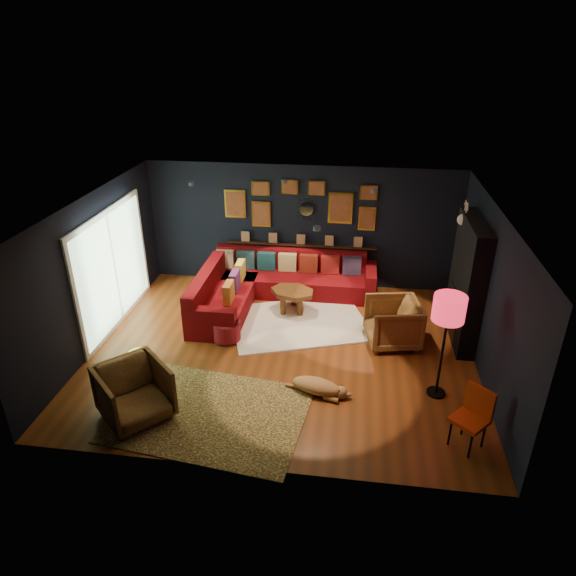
# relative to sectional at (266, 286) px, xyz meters

# --- Properties ---
(floor) EXTENTS (6.50, 6.50, 0.00)m
(floor) POSITION_rel_sectional_xyz_m (0.61, -1.81, -0.32)
(floor) COLOR brown
(floor) RESTS_ON ground
(room_walls) EXTENTS (6.50, 6.50, 6.50)m
(room_walls) POSITION_rel_sectional_xyz_m (0.61, -1.81, 1.27)
(room_walls) COLOR black
(room_walls) RESTS_ON ground
(sectional) EXTENTS (3.41, 2.69, 0.86)m
(sectional) POSITION_rel_sectional_xyz_m (0.00, 0.00, 0.00)
(sectional) COLOR maroon
(sectional) RESTS_ON ground
(ledge) EXTENTS (3.20, 0.12, 0.04)m
(ledge) POSITION_rel_sectional_xyz_m (0.61, 0.87, 0.60)
(ledge) COLOR black
(ledge) RESTS_ON room_walls
(gallery_wall) EXTENTS (3.15, 0.04, 1.02)m
(gallery_wall) POSITION_rel_sectional_xyz_m (0.60, 0.91, 1.48)
(gallery_wall) COLOR gold
(gallery_wall) RESTS_ON room_walls
(sunburst_mirror) EXTENTS (0.47, 0.16, 0.47)m
(sunburst_mirror) POSITION_rel_sectional_xyz_m (0.71, 0.91, 1.38)
(sunburst_mirror) COLOR silver
(sunburst_mirror) RESTS_ON room_walls
(fireplace) EXTENTS (0.31, 1.60, 2.20)m
(fireplace) POSITION_rel_sectional_xyz_m (3.71, -0.91, 0.70)
(fireplace) COLOR black
(fireplace) RESTS_ON ground
(deer_head) EXTENTS (0.50, 0.28, 0.45)m
(deer_head) POSITION_rel_sectional_xyz_m (3.75, -0.41, 1.73)
(deer_head) COLOR white
(deer_head) RESTS_ON fireplace
(sliding_door) EXTENTS (0.06, 2.80, 2.20)m
(sliding_door) POSITION_rel_sectional_xyz_m (-2.60, -1.21, 0.78)
(sliding_door) COLOR white
(sliding_door) RESTS_ON ground
(ceiling_spots) EXTENTS (3.30, 2.50, 0.06)m
(ceiling_spots) POSITION_rel_sectional_xyz_m (0.61, -1.01, 2.24)
(ceiling_spots) COLOR black
(ceiling_spots) RESTS_ON room_walls
(shag_rug) EXTENTS (2.95, 2.53, 0.03)m
(shag_rug) POSITION_rel_sectional_xyz_m (0.79, -0.86, -0.31)
(shag_rug) COLOR white
(shag_rug) RESTS_ON ground
(leopard_rug) EXTENTS (2.93, 2.26, 0.02)m
(leopard_rug) POSITION_rel_sectional_xyz_m (-0.19, -3.61, -0.31)
(leopard_rug) COLOR #D9B25D
(leopard_rug) RESTS_ON ground
(coffee_table) EXTENTS (1.04, 0.89, 0.44)m
(coffee_table) POSITION_rel_sectional_xyz_m (0.60, -0.42, 0.07)
(coffee_table) COLOR brown
(coffee_table) RESTS_ON shag_rug
(pouf) EXTENTS (0.50, 0.50, 0.33)m
(pouf) POSITION_rel_sectional_xyz_m (-0.43, -1.61, -0.12)
(pouf) COLOR maroon
(pouf) RESTS_ON shag_rug
(armchair_left) EXTENTS (1.22, 1.22, 0.92)m
(armchair_left) POSITION_rel_sectional_xyz_m (-1.21, -3.80, 0.14)
(armchair_left) COLOR #CA843E
(armchair_left) RESTS_ON ground
(armchair_right) EXTENTS (0.97, 1.01, 0.90)m
(armchair_right) POSITION_rel_sectional_xyz_m (2.49, -1.31, 0.13)
(armchair_right) COLOR #CA843E
(armchair_right) RESTS_ON ground
(gold_stool) EXTENTS (0.34, 0.34, 0.42)m
(gold_stool) POSITION_rel_sectional_xyz_m (-1.55, -2.83, -0.11)
(gold_stool) COLOR gold
(gold_stool) RESTS_ON ground
(orange_chair) EXTENTS (0.58, 0.58, 0.87)m
(orange_chair) POSITION_rel_sectional_xyz_m (3.41, -3.71, 0.19)
(orange_chair) COLOR black
(orange_chair) RESTS_ON ground
(floor_lamp) EXTENTS (0.46, 0.46, 1.68)m
(floor_lamp) POSITION_rel_sectional_xyz_m (3.11, -2.68, 1.10)
(floor_lamp) COLOR black
(floor_lamp) RESTS_ON ground
(dog) EXTENTS (1.13, 0.75, 0.33)m
(dog) POSITION_rel_sectional_xyz_m (1.29, -2.92, -0.14)
(dog) COLOR #BC7D49
(dog) RESTS_ON leopard_rug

